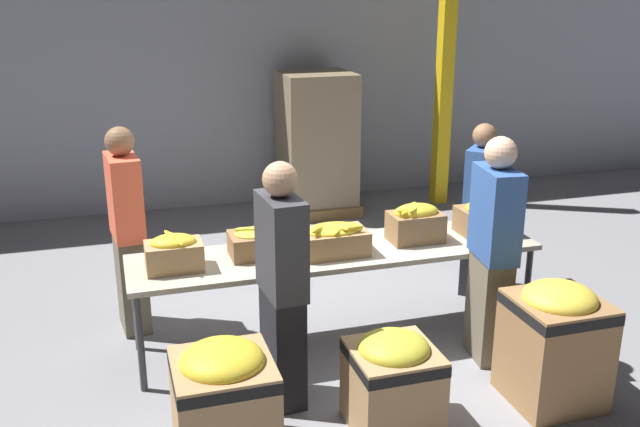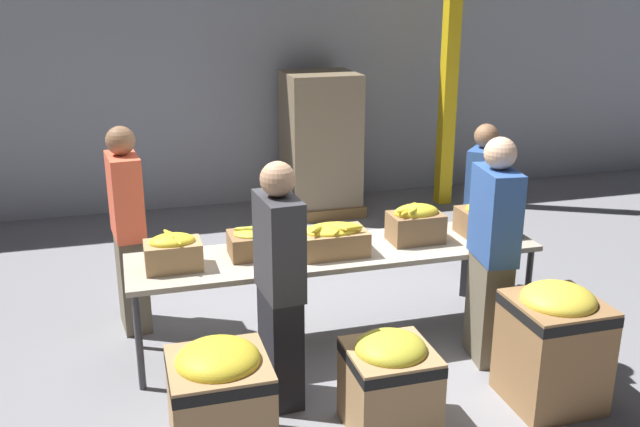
{
  "view_description": "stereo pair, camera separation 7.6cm",
  "coord_description": "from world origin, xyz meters",
  "views": [
    {
      "loc": [
        -1.58,
        -4.79,
        2.71
      ],
      "look_at": [
        -0.05,
        0.26,
        0.98
      ],
      "focal_mm": 40.0,
      "sensor_mm": 36.0,
      "label": 1
    },
    {
      "loc": [
        -1.5,
        -4.81,
        2.71
      ],
      "look_at": [
        -0.05,
        0.26,
        0.98
      ],
      "focal_mm": 40.0,
      "sensor_mm": 36.0,
      "label": 2
    }
  ],
  "objects": [
    {
      "name": "volunteer_2",
      "position": [
        1.51,
        0.55,
        0.77
      ],
      "size": [
        0.44,
        0.44,
        1.55
      ],
      "rotation": [
        0.0,
        0.0,
        -2.33
      ],
      "color": "black",
      "rests_on": "ground_plane"
    },
    {
      "name": "donation_bin_1",
      "position": [
        -0.02,
        -1.21,
        0.35
      ],
      "size": [
        0.52,
        0.52,
        0.66
      ],
      "color": "tan",
      "rests_on": "ground_plane"
    },
    {
      "name": "ground_plane",
      "position": [
        0.0,
        0.0,
        0.0
      ],
      "size": [
        30.0,
        30.0,
        0.0
      ],
      "primitive_type": "plane",
      "color": "gray"
    },
    {
      "name": "pallet_stack_0",
      "position": [
        0.81,
        3.27,
        0.83
      ],
      "size": [
        0.91,
        0.91,
        1.69
      ],
      "color": "olive",
      "rests_on": "ground_plane"
    },
    {
      "name": "volunteer_1",
      "position": [
        1.0,
        -0.56,
        0.84
      ],
      "size": [
        0.29,
        0.48,
        1.69
      ],
      "rotation": [
        0.0,
        0.0,
        1.44
      ],
      "color": "#6B604C",
      "rests_on": "ground_plane"
    },
    {
      "name": "banana_box_2",
      "position": [
        -0.05,
        -0.07,
        0.88
      ],
      "size": [
        0.5,
        0.33,
        0.25
      ],
      "color": "#A37A4C",
      "rests_on": "sorting_table"
    },
    {
      "name": "banana_box_0",
      "position": [
        -1.21,
        -0.03,
        0.89
      ],
      "size": [
        0.4,
        0.28,
        0.27
      ],
      "color": "tan",
      "rests_on": "sorting_table"
    },
    {
      "name": "volunteer_0",
      "position": [
        -1.5,
        0.69,
        0.83
      ],
      "size": [
        0.27,
        0.47,
        1.67
      ],
      "rotation": [
        0.0,
        0.0,
        -1.46
      ],
      "color": "#6B604C",
      "rests_on": "ground_plane"
    },
    {
      "name": "banana_box_1",
      "position": [
        -0.6,
        0.06,
        0.87
      ],
      "size": [
        0.39,
        0.3,
        0.24
      ],
      "color": "olive",
      "rests_on": "sorting_table"
    },
    {
      "name": "banana_box_4",
      "position": [
        1.27,
        0.01,
        0.9
      ],
      "size": [
        0.44,
        0.34,
        0.29
      ],
      "color": "olive",
      "rests_on": "sorting_table"
    },
    {
      "name": "wall_back",
      "position": [
        0.0,
        3.89,
        2.0
      ],
      "size": [
        16.0,
        0.08,
        4.0
      ],
      "color": "#9399A3",
      "rests_on": "ground_plane"
    },
    {
      "name": "donation_bin_0",
      "position": [
        -1.07,
        -1.21,
        0.4
      ],
      "size": [
        0.57,
        0.57,
        0.76
      ],
      "color": "tan",
      "rests_on": "ground_plane"
    },
    {
      "name": "sorting_table",
      "position": [
        0.0,
        0.0,
        0.72
      ],
      "size": [
        3.11,
        0.73,
        0.76
      ],
      "color": "#B2A893",
      "rests_on": "ground_plane"
    },
    {
      "name": "support_pillar",
      "position": [
        2.41,
        3.15,
        2.0
      ],
      "size": [
        0.17,
        0.17,
        4.0
      ],
      "color": "yellow",
      "rests_on": "ground_plane"
    },
    {
      "name": "donation_bin_2",
      "position": [
        1.13,
        -1.21,
        0.45
      ],
      "size": [
        0.57,
        0.57,
        0.85
      ],
      "color": "olive",
      "rests_on": "ground_plane"
    },
    {
      "name": "banana_box_3",
      "position": [
        0.65,
        0.01,
        0.92
      ],
      "size": [
        0.41,
        0.3,
        0.3
      ],
      "color": "olive",
      "rests_on": "sorting_table"
    },
    {
      "name": "volunteer_3",
      "position": [
        -0.59,
        -0.69,
        0.83
      ],
      "size": [
        0.26,
        0.46,
        1.66
      ],
      "rotation": [
        0.0,
        0.0,
        1.65
      ],
      "color": "black",
      "rests_on": "ground_plane"
    }
  ]
}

